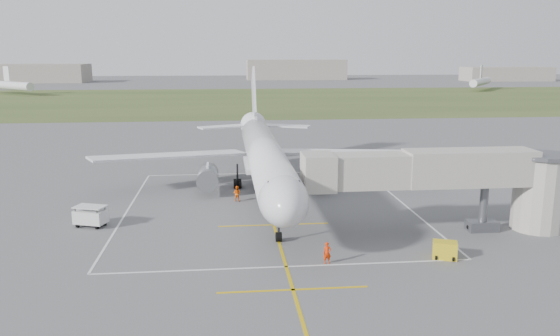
{
  "coord_description": "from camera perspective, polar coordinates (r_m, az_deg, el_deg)",
  "views": [
    {
      "loc": [
        -4.24,
        -57.13,
        15.14
      ],
      "look_at": [
        1.18,
        -4.0,
        4.0
      ],
      "focal_mm": 35.0,
      "sensor_mm": 36.0,
      "label": 1
    }
  ],
  "objects": [
    {
      "name": "ramp_worker_nose",
      "position": [
        40.74,
        4.95,
        -8.85
      ],
      "size": [
        0.61,
        0.42,
        1.64
      ],
      "primitive_type": "imported",
      "rotation": [
        0.0,
        0.0,
        0.04
      ],
      "color": "red",
      "rests_on": "ground"
    },
    {
      "name": "ramp_worker_wing",
      "position": [
        57.54,
        -4.52,
        -2.67
      ],
      "size": [
        0.99,
        0.91,
        1.64
      ],
      "primitive_type": "imported",
      "rotation": [
        0.0,
        0.0,
        2.68
      ],
      "color": "#F15807",
      "rests_on": "ground"
    },
    {
      "name": "distant_hangars",
      "position": [
        322.7,
        -8.07,
        9.9
      ],
      "size": [
        345.0,
        49.0,
        12.0
      ],
      "color": "gray",
      "rests_on": "ground"
    },
    {
      "name": "gpu_unit",
      "position": [
        43.46,
        16.84,
        -8.22
      ],
      "size": [
        2.05,
        1.72,
        1.33
      ],
      "rotation": [
        0.0,
        0.0,
        -0.34
      ],
      "color": "gold",
      "rests_on": "ground"
    },
    {
      "name": "distant_aircraft",
      "position": [
        225.07,
        -2.26,
        8.83
      ],
      "size": [
        216.84,
        33.66,
        8.85
      ],
      "color": "silver",
      "rests_on": "ground"
    },
    {
      "name": "ground",
      "position": [
        59.25,
        -1.53,
        -3.03
      ],
      "size": [
        700.0,
        700.0,
        0.0
      ],
      "primitive_type": "plane",
      "color": "#515053",
      "rests_on": "ground"
    },
    {
      "name": "baggage_cart",
      "position": [
        51.83,
        -19.17,
        -4.77
      ],
      "size": [
        3.1,
        2.44,
        1.88
      ],
      "rotation": [
        0.0,
        0.0,
        -0.35
      ],
      "color": "silver",
      "rests_on": "ground"
    },
    {
      "name": "grass_strip",
      "position": [
        187.79,
        -4.55,
        7.13
      ],
      "size": [
        700.0,
        120.0,
        0.02
      ],
      "primitive_type": "cube",
      "color": "#374920",
      "rests_on": "ground"
    },
    {
      "name": "airliner",
      "position": [
        59.02,
        -1.61,
        1.29
      ],
      "size": [
        38.93,
        46.75,
        13.52
      ],
      "color": "silver",
      "rests_on": "ground"
    },
    {
      "name": "jet_bridge",
      "position": [
        49.09,
        18.32,
        -1.05
      ],
      "size": [
        23.4,
        5.0,
        7.2
      ],
      "color": "#A9A498",
      "rests_on": "ground"
    },
    {
      "name": "apron_markings",
      "position": [
        53.66,
        -1.06,
        -4.6
      ],
      "size": [
        28.2,
        60.0,
        0.01
      ],
      "color": "#C29D0B",
      "rests_on": "ground"
    }
  ]
}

